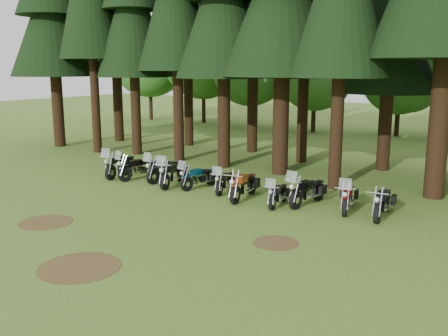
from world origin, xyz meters
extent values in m
plane|color=#446726|center=(0.00, 0.00, 0.00)|extent=(120.00, 120.00, 0.00)
cylinder|color=black|center=(-16.20, 9.28, 2.76)|extent=(0.73, 0.73, 5.51)
cone|color=black|center=(-16.20, 9.28, 8.04)|extent=(5.49, 5.49, 6.89)
cylinder|color=black|center=(-12.29, 8.98, 3.39)|extent=(0.52, 0.52, 6.77)
cylinder|color=black|center=(-9.78, 9.82, 2.76)|extent=(0.58, 0.58, 5.53)
cone|color=black|center=(-9.78, 9.82, 8.06)|extent=(4.32, 4.32, 6.91)
cylinder|color=black|center=(-6.29, 9.51, 2.99)|extent=(0.58, 0.58, 5.99)
cylinder|color=black|center=(-3.21, 9.40, 2.78)|extent=(0.66, 0.66, 5.57)
cone|color=black|center=(-3.21, 9.40, 8.12)|extent=(4.95, 4.95, 6.96)
cylinder|color=black|center=(0.07, 9.44, 2.85)|extent=(0.77, 0.77, 5.70)
cylinder|color=black|center=(3.43, 8.02, 2.85)|extent=(0.55, 0.55, 5.71)
cylinder|color=black|center=(7.37, 8.76, 3.31)|extent=(0.80, 0.80, 6.62)
cylinder|color=black|center=(-14.68, 13.25, 2.93)|extent=(0.67, 0.67, 5.87)
cone|color=black|center=(-14.68, 13.25, 8.55)|extent=(5.00, 5.00, 7.33)
cylinder|color=black|center=(-9.26, 14.35, 2.76)|extent=(0.60, 0.60, 5.53)
cone|color=black|center=(-9.26, 14.35, 8.06)|extent=(4.52, 4.52, 6.91)
cylinder|color=black|center=(-4.38, 14.40, 2.78)|extent=(0.65, 0.65, 5.55)
cone|color=black|center=(-4.38, 14.40, 8.10)|extent=(4.85, 4.85, 6.94)
cylinder|color=black|center=(-0.37, 12.94, 2.76)|extent=(0.58, 0.58, 5.52)
cone|color=black|center=(-0.37, 12.94, 8.05)|extent=(4.35, 4.35, 6.90)
cylinder|color=black|center=(4.04, 13.25, 2.35)|extent=(0.66, 0.66, 4.70)
cone|color=black|center=(4.04, 13.25, 6.85)|extent=(4.94, 4.94, 5.87)
cylinder|color=black|center=(-22.46, 25.50, 1.67)|extent=(0.36, 0.36, 3.33)
sphere|color=#2A6220|center=(-22.46, 25.50, 6.11)|extent=(7.78, 7.78, 7.78)
sphere|color=#2A6220|center=(-21.12, 24.61, 5.33)|extent=(5.55, 5.55, 5.55)
cylinder|color=black|center=(-16.34, 26.00, 1.65)|extent=(0.36, 0.36, 3.29)
sphere|color=#2A6220|center=(-16.34, 26.00, 6.04)|extent=(7.69, 7.69, 7.69)
sphere|color=#2A6220|center=(-15.02, 25.12, 5.27)|extent=(5.49, 5.49, 5.49)
cylinder|color=black|center=(-10.73, 24.98, 1.40)|extent=(0.36, 0.36, 2.80)
sphere|color=#2A6220|center=(-10.73, 24.98, 5.13)|extent=(6.53, 6.53, 6.53)
sphere|color=#2A6220|center=(-9.61, 24.23, 4.48)|extent=(4.67, 4.67, 4.67)
cylinder|color=black|center=(-4.99, 25.31, 1.27)|extent=(0.36, 0.36, 2.55)
sphere|color=#2A6220|center=(-4.99, 25.31, 4.67)|extent=(5.95, 5.95, 5.95)
sphere|color=#2A6220|center=(-3.97, 24.63, 4.08)|extent=(4.25, 4.25, 4.25)
cylinder|color=black|center=(1.32, 26.50, 1.23)|extent=(0.36, 0.36, 2.47)
sphere|color=#2A6220|center=(1.32, 26.50, 4.53)|extent=(5.76, 5.76, 5.76)
sphere|color=#2A6220|center=(2.30, 25.84, 3.95)|extent=(4.12, 4.12, 4.12)
cylinder|color=#4C3D1E|center=(-3.00, -2.00, 0.01)|extent=(1.80, 1.80, 0.01)
cylinder|color=#4C3D1E|center=(4.50, 0.50, 0.01)|extent=(1.40, 1.40, 0.01)
cylinder|color=#4C3D1E|center=(1.00, -4.00, 0.01)|extent=(2.20, 2.20, 0.01)
cylinder|color=black|center=(-5.90, 3.85, 0.36)|extent=(0.29, 0.74, 0.72)
cylinder|color=black|center=(-6.23, 5.52, 0.36)|extent=(0.29, 0.74, 0.72)
cube|color=silver|center=(-6.08, 4.74, 0.46)|extent=(0.45, 0.81, 0.37)
cube|color=black|center=(-6.03, 4.49, 0.85)|extent=(0.44, 0.65, 0.26)
cube|color=black|center=(-6.12, 4.99, 0.81)|extent=(0.44, 0.65, 0.13)
cube|color=silver|center=(-5.84, 3.53, 1.34)|extent=(0.48, 0.22, 0.43)
cylinder|color=black|center=(-5.09, 3.97, 0.34)|extent=(0.32, 0.70, 0.69)
cylinder|color=black|center=(-4.67, 5.52, 0.34)|extent=(0.32, 0.70, 0.69)
cube|color=silver|center=(-4.87, 4.80, 0.44)|extent=(0.47, 0.78, 0.35)
cube|color=black|center=(-4.93, 4.56, 0.81)|extent=(0.45, 0.63, 0.25)
cube|color=black|center=(-4.81, 5.03, 0.77)|extent=(0.45, 0.63, 0.13)
cube|color=silver|center=(-5.18, 3.66, 1.27)|extent=(0.46, 0.24, 0.41)
cylinder|color=black|center=(-3.66, 4.27, 0.35)|extent=(0.23, 0.71, 0.70)
cylinder|color=black|center=(-3.46, 5.90, 0.35)|extent=(0.23, 0.71, 0.70)
cube|color=silver|center=(-3.55, 5.14, 0.45)|extent=(0.39, 0.77, 0.36)
cube|color=black|center=(-3.58, 4.90, 0.83)|extent=(0.39, 0.62, 0.26)
cube|color=black|center=(-3.52, 5.38, 0.79)|extent=(0.39, 0.62, 0.13)
cube|color=silver|center=(-3.70, 3.95, 1.30)|extent=(0.46, 0.19, 0.42)
cylinder|color=black|center=(-2.53, 3.74, 0.36)|extent=(0.33, 0.74, 0.72)
cylinder|color=black|center=(-2.94, 5.39, 0.36)|extent=(0.33, 0.74, 0.72)
cube|color=silver|center=(-2.75, 4.62, 0.46)|extent=(0.48, 0.82, 0.37)
cube|color=black|center=(-2.69, 4.38, 0.85)|extent=(0.47, 0.66, 0.26)
cube|color=black|center=(-2.81, 4.86, 0.81)|extent=(0.47, 0.66, 0.13)
cube|color=silver|center=(-2.45, 3.42, 1.34)|extent=(0.48, 0.25, 0.43)
cylinder|color=black|center=(-1.63, 4.11, 0.32)|extent=(0.25, 0.65, 0.63)
cylinder|color=black|center=(-1.35, 5.57, 0.32)|extent=(0.25, 0.65, 0.63)
cube|color=silver|center=(-1.48, 4.89, 0.40)|extent=(0.39, 0.71, 0.33)
cube|color=navy|center=(-1.52, 4.67, 0.75)|extent=(0.38, 0.57, 0.23)
cube|color=black|center=(-1.44, 5.10, 0.71)|extent=(0.38, 0.57, 0.12)
cube|color=silver|center=(-1.69, 3.83, 1.17)|extent=(0.42, 0.20, 0.38)
cylinder|color=black|center=(-0.03, 4.19, 0.30)|extent=(0.25, 0.61, 0.60)
cylinder|color=black|center=(-0.33, 5.56, 0.30)|extent=(0.25, 0.61, 0.60)
cube|color=silver|center=(-0.19, 4.92, 0.38)|extent=(0.38, 0.67, 0.31)
cube|color=black|center=(-0.14, 4.72, 0.70)|extent=(0.37, 0.54, 0.22)
cube|color=black|center=(-0.24, 5.12, 0.67)|extent=(0.37, 0.54, 0.11)
cube|color=silver|center=(0.03, 3.93, 1.10)|extent=(0.39, 0.19, 0.36)
cylinder|color=black|center=(1.18, 3.50, 0.37)|extent=(0.26, 0.75, 0.74)
cylinder|color=black|center=(0.92, 5.20, 0.37)|extent=(0.26, 0.75, 0.74)
cube|color=silver|center=(1.04, 4.41, 0.47)|extent=(0.42, 0.82, 0.38)
cube|color=#9E3A16|center=(1.08, 4.15, 0.87)|extent=(0.42, 0.66, 0.27)
cube|color=black|center=(1.01, 4.66, 0.82)|extent=(0.42, 0.66, 0.13)
cylinder|color=black|center=(2.76, 3.55, 0.29)|extent=(0.21, 0.59, 0.58)
cylinder|color=black|center=(2.55, 4.90, 0.29)|extent=(0.21, 0.59, 0.58)
cube|color=silver|center=(2.65, 4.27, 0.37)|extent=(0.34, 0.65, 0.30)
cube|color=black|center=(2.68, 4.07, 0.69)|extent=(0.34, 0.52, 0.21)
cube|color=black|center=(2.62, 4.47, 0.65)|extent=(0.34, 0.52, 0.11)
cube|color=silver|center=(2.80, 3.29, 1.08)|extent=(0.38, 0.17, 0.35)
cylinder|color=black|center=(3.43, 4.13, 0.35)|extent=(0.24, 0.72, 0.70)
cylinder|color=black|center=(3.65, 5.76, 0.35)|extent=(0.24, 0.72, 0.70)
cube|color=silver|center=(3.55, 5.00, 0.45)|extent=(0.40, 0.78, 0.36)
cube|color=black|center=(3.51, 4.75, 0.83)|extent=(0.40, 0.62, 0.26)
cube|color=black|center=(3.58, 5.24, 0.79)|extent=(0.40, 0.62, 0.13)
cube|color=silver|center=(3.39, 3.81, 1.30)|extent=(0.46, 0.19, 0.42)
cylinder|color=black|center=(5.28, 4.25, 0.34)|extent=(0.30, 0.69, 0.67)
cylinder|color=black|center=(4.90, 5.79, 0.34)|extent=(0.30, 0.69, 0.67)
cube|color=silver|center=(5.08, 5.07, 0.43)|extent=(0.45, 0.76, 0.35)
cube|color=#64060D|center=(5.13, 4.84, 0.80)|extent=(0.43, 0.62, 0.24)
cube|color=black|center=(5.02, 5.30, 0.76)|extent=(0.43, 0.62, 0.12)
cube|color=silver|center=(5.35, 3.96, 1.25)|extent=(0.45, 0.23, 0.40)
cylinder|color=black|center=(6.47, 4.09, 0.35)|extent=(0.21, 0.71, 0.70)
cylinder|color=black|center=(6.32, 5.71, 0.35)|extent=(0.21, 0.71, 0.70)
cube|color=silver|center=(6.39, 4.95, 0.44)|extent=(0.36, 0.76, 0.36)
cube|color=black|center=(6.41, 4.71, 0.82)|extent=(0.37, 0.61, 0.25)
cube|color=black|center=(6.37, 5.19, 0.78)|extent=(0.37, 0.61, 0.13)
camera|label=1|loc=(10.99, -12.28, 5.21)|focal=40.00mm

